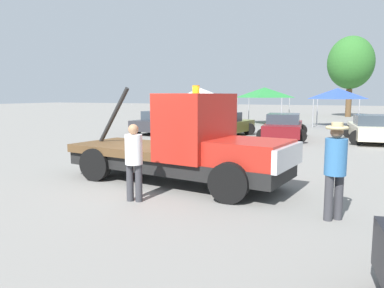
{
  "coord_description": "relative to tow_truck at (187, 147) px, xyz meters",
  "views": [
    {
      "loc": [
        4.31,
        -8.65,
        2.29
      ],
      "look_at": [
        0.5,
        0.0,
        1.05
      ],
      "focal_mm": 35.0,
      "sensor_mm": 36.0,
      "label": 1
    }
  ],
  "objects": [
    {
      "name": "person_near_truck",
      "position": [
        3.63,
        -1.43,
        0.09
      ],
      "size": [
        0.4,
        0.4,
        1.81
      ],
      "rotation": [
        0.0,
        0.0,
        5.42
      ],
      "color": "#38383D",
      "rests_on": "ground"
    },
    {
      "name": "canopy_tent_blue",
      "position": [
        2.58,
        20.67,
        1.41
      ],
      "size": [
        3.05,
        3.05,
        2.79
      ],
      "color": "#9E9EA3",
      "rests_on": "ground"
    },
    {
      "name": "parked_car_olive",
      "position": [
        -2.76,
        10.9,
        -0.33
      ],
      "size": [
        2.76,
        4.79,
        1.34
      ],
      "rotation": [
        0.0,
        0.0,
        1.43
      ],
      "color": "olive",
      "rests_on": "ground"
    },
    {
      "name": "person_at_hood",
      "position": [
        -0.39,
        -1.87,
        -0.0
      ],
      "size": [
        0.37,
        0.37,
        1.68
      ],
      "rotation": [
        0.0,
        0.0,
        1.71
      ],
      "color": "#38383D",
      "rests_on": "ground"
    },
    {
      "name": "ground_plane",
      "position": [
        -0.38,
        0.06,
        -0.97
      ],
      "size": [
        160.0,
        160.0,
        0.0
      ],
      "primitive_type": "plane",
      "color": "gray"
    },
    {
      "name": "parked_car_cream",
      "position": [
        4.66,
        11.67,
        -0.33
      ],
      "size": [
        2.76,
        4.7,
        1.34
      ],
      "rotation": [
        0.0,
        0.0,
        1.7
      ],
      "color": "beige",
      "rests_on": "ground"
    },
    {
      "name": "parked_car_charcoal",
      "position": [
        -6.82,
        11.38,
        -0.33
      ],
      "size": [
        2.66,
        4.55,
        1.34
      ],
      "rotation": [
        0.0,
        0.0,
        1.49
      ],
      "color": "#2D2D33",
      "rests_on": "ground"
    },
    {
      "name": "tow_truck",
      "position": [
        0.0,
        0.0,
        0.0
      ],
      "size": [
        6.26,
        2.78,
        2.53
      ],
      "rotation": [
        0.0,
        0.0,
        -0.15
      ],
      "color": "black",
      "rests_on": "ground"
    },
    {
      "name": "canopy_tent_white",
      "position": [
        -8.43,
        21.27,
        1.49
      ],
      "size": [
        3.16,
        3.16,
        2.87
      ],
      "color": "#9E9EA3",
      "rests_on": "ground"
    },
    {
      "name": "tree_left",
      "position": [
        3.08,
        34.21,
        4.61
      ],
      "size": [
        4.66,
        4.66,
        8.32
      ],
      "color": "brown",
      "rests_on": "ground"
    },
    {
      "name": "parked_car_maroon",
      "position": [
        0.47,
        11.13,
        -0.33
      ],
      "size": [
        2.73,
        4.95,
        1.34
      ],
      "rotation": [
        0.0,
        0.0,
        1.68
      ],
      "color": "maroon",
      "rests_on": "ground"
    },
    {
      "name": "canopy_tent_green",
      "position": [
        -2.9,
        21.25,
        1.5
      ],
      "size": [
        3.49,
        3.49,
        2.89
      ],
      "color": "#9E9EA3",
      "rests_on": "ground"
    }
  ]
}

